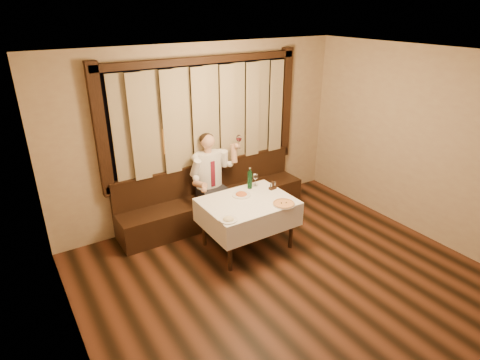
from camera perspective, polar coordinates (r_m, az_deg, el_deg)
room at (r=4.84m, az=5.89°, el=1.67°), size 5.01×6.01×2.81m
banquette at (r=6.67m, az=-3.80°, el=-3.02°), size 3.20×0.61×0.94m
dining_table at (r=5.73m, az=1.07°, el=-3.88°), size 1.27×0.97×0.76m
pizza at (r=5.60m, az=6.25°, el=-3.36°), size 0.32×0.32×0.03m
pasta_red at (r=5.81m, az=0.19°, el=-1.88°), size 0.27×0.27×0.09m
pasta_cream at (r=5.17m, az=-1.66°, el=-5.44°), size 0.24×0.24×0.08m
green_bottle at (r=6.00m, az=1.41°, el=0.06°), size 0.07×0.07×0.33m
table_wine_glass at (r=6.07m, az=2.21°, el=0.44°), size 0.08×0.08×0.21m
cruet_caddy at (r=6.03m, az=4.68°, el=-0.91°), size 0.12×0.07×0.13m
seated_man at (r=6.34m, az=-4.07°, el=0.92°), size 0.84×0.62×1.49m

